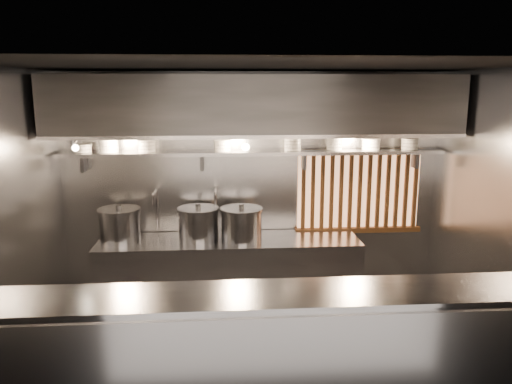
{
  "coord_description": "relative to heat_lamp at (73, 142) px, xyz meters",
  "views": [
    {
      "loc": [
        -0.4,
        -4.39,
        2.62
      ],
      "look_at": [
        -0.03,
        0.55,
        1.58
      ],
      "focal_mm": 35.0,
      "sensor_mm": 36.0,
      "label": 1
    }
  ],
  "objects": [
    {
      "name": "faucet_right",
      "position": [
        1.45,
        0.52,
        -0.76
      ],
      "size": [
        0.04,
        0.3,
        0.5
      ],
      "color": "silver",
      "rests_on": "wall_back"
    },
    {
      "name": "wall_right",
      "position": [
        4.15,
        -0.85,
        -0.67
      ],
      "size": [
        0.0,
        3.0,
        3.0
      ],
      "primitive_type": "plane",
      "rotation": [
        1.57,
        0.0,
        -1.57
      ],
      "color": "gray",
      "rests_on": "floor"
    },
    {
      "name": "cooking_bench",
      "position": [
        1.6,
        0.28,
        -1.62
      ],
      "size": [
        3.0,
        0.7,
        0.9
      ],
      "primitive_type": "cube",
      "color": "#96969B",
      "rests_on": "floor"
    },
    {
      "name": "stock_pot_mid",
      "position": [
        1.25,
        0.32,
        -0.98
      ],
      "size": [
        0.59,
        0.59,
        0.41
      ],
      "rotation": [
        0.0,
        0.0,
        -0.29
      ],
      "color": "#96969B",
      "rests_on": "cooking_bench"
    },
    {
      "name": "bowl_stack_2",
      "position": [
        0.68,
        0.47,
        -0.1
      ],
      "size": [
        0.21,
        0.21,
        0.13
      ],
      "color": "silver",
      "rests_on": "bowl_shelf"
    },
    {
      "name": "bowl_stack_7",
      "position": [
        3.74,
        0.47,
        -0.1
      ],
      "size": [
        0.21,
        0.21,
        0.13
      ],
      "color": "silver",
      "rests_on": "bowl_shelf"
    },
    {
      "name": "wood_screen",
      "position": [
        3.2,
        0.6,
        -0.69
      ],
      "size": [
        1.56,
        0.09,
        1.04
      ],
      "color": "#FFAE72",
      "rests_on": "wall_back"
    },
    {
      "name": "bowl_stack_1",
      "position": [
        0.26,
        0.47,
        -0.08
      ],
      "size": [
        0.22,
        0.22,
        0.17
      ],
      "color": "silver",
      "rests_on": "bowl_shelf"
    },
    {
      "name": "bowl_shelf",
      "position": [
        1.9,
        0.47,
        -0.19
      ],
      "size": [
        4.4,
        0.34,
        0.04
      ],
      "primitive_type": "cube",
      "color": "#96969B",
      "rests_on": "wall_back"
    },
    {
      "name": "stock_pot_left",
      "position": [
        0.36,
        0.32,
        -0.98
      ],
      "size": [
        0.52,
        0.52,
        0.42
      ],
      "rotation": [
        0.0,
        0.0,
        0.1
      ],
      "color": "#96969B",
      "rests_on": "cooking_bench"
    },
    {
      "name": "exhaust_hood",
      "position": [
        1.9,
        0.25,
        0.36
      ],
      "size": [
        4.4,
        0.81,
        0.65
      ],
      "color": "#2D2D30",
      "rests_on": "ceiling"
    },
    {
      "name": "bowl_stack_3",
      "position": [
        1.54,
        0.47,
        -0.1
      ],
      "size": [
        0.2,
        0.2,
        0.13
      ],
      "color": "silver",
      "rests_on": "bowl_shelf"
    },
    {
      "name": "faucet_left",
      "position": [
        0.75,
        0.52,
        -0.76
      ],
      "size": [
        0.04,
        0.3,
        0.5
      ],
      "color": "silver",
      "rests_on": "wall_back"
    },
    {
      "name": "wall_left",
      "position": [
        -0.35,
        -0.85,
        -0.67
      ],
      "size": [
        0.0,
        3.0,
        3.0
      ],
      "primitive_type": "plane",
      "rotation": [
        1.57,
        0.0,
        1.57
      ],
      "color": "gray",
      "rests_on": "floor"
    },
    {
      "name": "ceiling",
      "position": [
        1.9,
        -0.85,
        0.73
      ],
      "size": [
        4.5,
        4.5,
        0.0
      ],
      "primitive_type": "plane",
      "rotation": [
        3.14,
        0.0,
        0.0
      ],
      "color": "black",
      "rests_on": "wall_back"
    },
    {
      "name": "bowl_stack_6",
      "position": [
        3.27,
        0.47,
        -0.1
      ],
      "size": [
        0.22,
        0.22,
        0.13
      ],
      "color": "silver",
      "rests_on": "bowl_shelf"
    },
    {
      "name": "bowl_stack_5",
      "position": [
        2.84,
        0.47,
        -0.08
      ],
      "size": [
        0.2,
        0.2,
        0.17
      ],
      "color": "silver",
      "rests_on": "bowl_shelf"
    },
    {
      "name": "bowl_stack_4",
      "position": [
        2.35,
        0.47,
        -0.08
      ],
      "size": [
        0.21,
        0.21,
        0.17
      ],
      "color": "silver",
      "rests_on": "bowl_shelf"
    },
    {
      "name": "pendant_bulb",
      "position": [
        1.8,
        0.35,
        -0.11
      ],
      "size": [
        0.09,
        0.09,
        0.19
      ],
      "color": "#2D2D30",
      "rests_on": "exhaust_hood"
    },
    {
      "name": "stock_pot_right",
      "position": [
        1.74,
        0.24,
        -0.97
      ],
      "size": [
        0.63,
        0.63,
        0.42
      ],
      "rotation": [
        0.0,
        0.0,
        0.39
      ],
      "color": "#96969B",
      "rests_on": "cooking_bench"
    },
    {
      "name": "wall_back",
      "position": [
        1.9,
        0.65,
        -0.67
      ],
      "size": [
        4.5,
        0.0,
        4.5
      ],
      "primitive_type": "plane",
      "rotation": [
        1.57,
        0.0,
        0.0
      ],
      "color": "gray",
      "rests_on": "floor"
    },
    {
      "name": "serving_counter",
      "position": [
        1.9,
        -1.81,
        -1.5
      ],
      "size": [
        4.5,
        0.56,
        1.13
      ],
      "color": "#96969B",
      "rests_on": "floor"
    },
    {
      "name": "heat_lamp",
      "position": [
        0.0,
        0.0,
        0.0
      ],
      "size": [
        0.25,
        0.35,
        0.2
      ],
      "color": "#96969B",
      "rests_on": "exhaust_hood"
    },
    {
      "name": "bowl_stack_0",
      "position": [
        -0.02,
        0.47,
        -0.12
      ],
      "size": [
        0.2,
        0.2,
        0.09
      ],
      "color": "silver",
      "rests_on": "bowl_shelf"
    },
    {
      "name": "floor",
      "position": [
        1.9,
        -0.85,
        -2.07
      ],
      "size": [
        4.5,
        4.5,
        0.0
      ],
      "primitive_type": "plane",
      "color": "black",
      "rests_on": "ground"
    }
  ]
}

